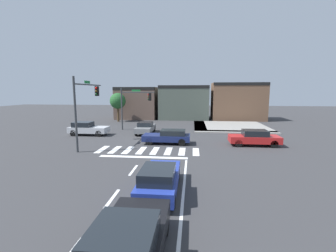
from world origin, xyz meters
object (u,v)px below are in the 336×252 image
Objects in this scene: car_red at (254,138)px; roadside_tree at (118,101)px; car_silver at (88,128)px; car_black at (128,243)px; car_blue at (160,179)px; traffic_signal_northwest at (134,102)px; car_navy at (168,136)px; car_gray at (145,128)px; traffic_signal_southwest at (86,100)px.

roadside_tree reaches higher than car_red.
car_black is (10.14, -19.48, 0.00)m from car_silver.
roadside_tree is (-0.30, 12.20, 2.59)m from car_silver.
car_blue is 5.00m from car_black.
traffic_signal_northwest is 19.66m from car_blue.
car_navy is (-0.71, 11.03, -0.03)m from car_blue.
car_blue is 13.22m from car_red.
car_red reaches higher than car_gray.
traffic_signal_northwest is 1.14× the size of car_blue.
car_black is 0.95× the size of roadside_tree.
car_black is at bearing -62.51° from car_silver.
car_silver is at bearing 27.49° from car_black.
car_blue is (10.33, -14.48, -0.04)m from car_silver.
traffic_signal_southwest is at bearing -28.22° from car_gray.
traffic_signal_northwest is 0.87× the size of traffic_signal_southwest.
car_black is at bearing 65.02° from car_red.
car_red is at bearing -24.98° from car_black.
traffic_signal_northwest is at bearing 17.46° from car_blue.
traffic_signal_northwest is at bearing -55.74° from car_navy.
traffic_signal_southwest reaches higher than car_black.
roadside_tree is (-6.69, 10.49, 2.65)m from car_gray.
roadside_tree is (-17.91, 15.64, 2.62)m from car_red.
car_red is at bearing -82.33° from traffic_signal_southwest.
traffic_signal_southwest reaches higher than car_silver.
roadside_tree is at bearing 18.24° from car_black.
car_red is (15.08, 2.03, -3.45)m from traffic_signal_southwest.
car_navy is (3.23, -5.17, -0.00)m from car_gray.
car_black is (7.61, -14.01, -3.42)m from traffic_signal_southwest.
car_silver is 0.92× the size of roadside_tree.
traffic_signal_southwest is at bearing -80.91° from roadside_tree.
car_silver is at bearing -19.76° from car_navy.
traffic_signal_northwest is 1.15× the size of roadside_tree.
car_silver is at bearing -88.57° from roadside_tree.
car_blue is (7.80, -9.01, -3.46)m from traffic_signal_southwest.
car_gray is 21.52m from car_black.
car_navy is (-0.52, 16.03, -0.07)m from car_black.
car_silver is 0.96× the size of car_navy.
roadside_tree is at bearing 120.53° from traffic_signal_northwest.
car_gray is 6.09m from car_navy.
car_black is at bearing -71.76° from roadside_tree.
traffic_signal_northwest is 6.70m from car_silver.
traffic_signal_southwest is 1.38× the size of car_black.
car_silver is (-4.49, -4.07, -2.87)m from traffic_signal_northwest.
car_black is (3.75, -21.19, 0.07)m from car_gray.
car_navy is at bearing -55.74° from traffic_signal_northwest.
roadside_tree reaches higher than car_blue.
traffic_signal_northwest is 15.39m from car_red.
car_blue is 1.05× the size of car_gray.
car_gray is (1.89, -2.35, -2.93)m from traffic_signal_northwest.
car_red is 0.96× the size of roadside_tree.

